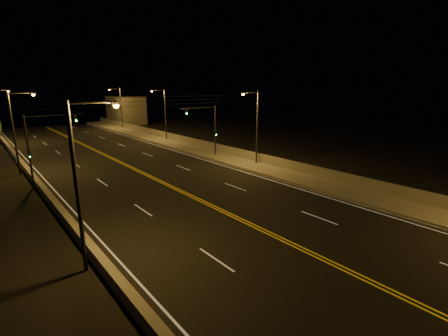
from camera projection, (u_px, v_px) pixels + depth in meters
road at (190, 196)px, 27.14m from camera, size 18.00×120.00×0.02m
sidewalk at (278, 173)px, 33.61m from camera, size 3.60×120.00×0.30m
curb at (266, 177)px, 32.51m from camera, size 0.14×120.00×0.15m
parapet_wall at (289, 165)px, 34.45m from camera, size 0.30×120.00×1.00m
jersey_barrier at (68, 221)px, 21.29m from camera, size 0.45×120.00×0.73m
distant_building_right at (126, 110)px, 77.01m from camera, size 6.00×10.00×6.41m
parapet_rail at (289, 160)px, 34.32m from camera, size 0.06×120.00×0.06m
lane_markings at (191, 196)px, 27.08m from camera, size 17.32×116.00×0.00m
streetlight_1 at (255, 123)px, 36.13m from camera, size 2.55×0.28×8.39m
streetlight_2 at (164, 111)px, 52.26m from camera, size 2.55×0.28×8.39m
streetlight_3 at (120, 106)px, 66.48m from camera, size 2.55×0.28×8.39m
streetlight_4 at (82, 175)px, 15.24m from camera, size 2.55×0.28×8.39m
streetlight_5 at (16, 127)px, 32.45m from camera, size 2.55×0.28×8.39m
traffic_signal_right at (209, 125)px, 40.62m from camera, size 5.11×0.31×6.53m
traffic_signal_left at (40, 141)px, 29.23m from camera, size 5.11×0.31×6.53m
overhead_wires at (137, 102)px, 32.50m from camera, size 22.00×0.03×0.83m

